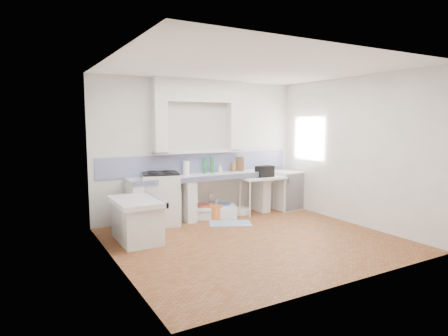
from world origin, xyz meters
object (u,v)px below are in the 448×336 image
sink (214,212)px  fridge (287,190)px  stove (161,199)px  side_table (262,195)px

sink → fridge: bearing=21.5°
stove → fridge: stove is taller
stove → fridge: (2.93, -0.16, -0.06)m
stove → fridge: bearing=11.3°
stove → side_table: (2.20, -0.24, -0.09)m
stove → sink: stove is taller
sink → side_table: size_ratio=0.97×
fridge → stove: bearing=172.7°
stove → side_table: stove is taller
side_table → stove: bearing=178.1°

